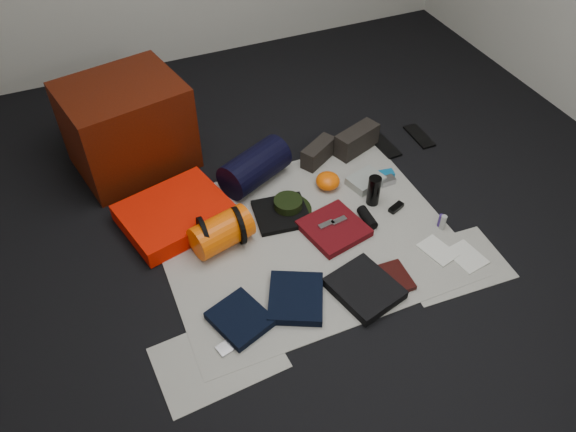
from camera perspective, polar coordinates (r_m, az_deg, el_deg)
name	(u,v)px	position (r m, az deg, el deg)	size (l,w,h in m)	color
floor	(305,238)	(3.21, 1.79, -2.29)	(4.50, 4.50, 0.02)	black
newspaper_mat	(306,237)	(3.20, 1.79, -2.13)	(1.60, 1.30, 0.01)	beige
newspaper_sheet_front_left	(218,358)	(2.74, -7.08, -14.10)	(0.58, 0.40, 0.00)	beige
newspaper_sheet_front_right	(452,264)	(3.19, 16.34, -4.74)	(0.58, 0.40, 0.00)	beige
red_cabinet	(128,127)	(3.66, -15.99, 8.73)	(0.69, 0.57, 0.57)	#4A1205
sleeping_pad	(175,214)	(3.31, -11.36, 0.19)	(0.59, 0.48, 0.11)	#FB1902
stuff_sack	(222,232)	(3.11, -6.77, -1.62)	(0.19, 0.19, 0.33)	#FE5C04
sack_strap_left	(204,236)	(3.08, -8.54, -2.00)	(0.22, 0.22, 0.03)	black
sack_strap_right	(239,225)	(3.12, -5.04, -0.96)	(0.22, 0.22, 0.03)	black
navy_duffel	(255,167)	(3.47, -3.40, 5.00)	(0.23, 0.23, 0.44)	black
boonie_brim	(288,210)	(3.34, 0.00, 0.65)	(0.28, 0.28, 0.01)	black
boonie_crown	(288,205)	(3.32, 0.00, 1.16)	(0.17, 0.17, 0.07)	black
hiking_boot_left	(318,152)	(3.66, 3.09, 6.46)	(0.26, 0.10, 0.13)	black
hiking_boot_right	(357,140)	(3.77, 6.99, 7.66)	(0.32, 0.12, 0.16)	black
flip_flop_left	(384,145)	(3.88, 9.69, 7.10)	(0.11, 0.28, 0.02)	black
flip_flop_right	(419,136)	(4.01, 13.20, 7.91)	(0.10, 0.27, 0.01)	black
trousers_navy_a	(240,319)	(2.82, -4.88, -10.36)	(0.24, 0.28, 0.04)	black
trousers_navy_b	(296,298)	(2.88, 0.80, -8.32)	(0.27, 0.31, 0.05)	black
trousers_charcoal	(364,288)	(2.95, 7.77, -7.29)	(0.29, 0.34, 0.05)	black
black_tshirt	(281,214)	(3.30, -0.67, 0.25)	(0.31, 0.29, 0.03)	black
red_shirt	(334,228)	(3.22, 4.69, -1.26)	(0.32, 0.32, 0.04)	#5A090E
orange_stuff_sack	(328,181)	(3.48, 4.07, 3.57)	(0.15, 0.15, 0.10)	#FE5C04
first_aid_pouch	(366,181)	(3.54, 7.89, 3.58)	(0.21, 0.16, 0.05)	gray
water_bottle	(374,191)	(3.37, 8.70, 2.56)	(0.08, 0.08, 0.19)	black
speaker	(367,218)	(3.29, 8.06, -0.17)	(0.06, 0.06, 0.16)	black
compact_camera	(387,181)	(3.57, 10.01, 3.54)	(0.10, 0.06, 0.04)	#ABABAF
cyan_case	(386,174)	(3.63, 9.96, 4.25)	(0.09, 0.06, 0.03)	#0F6598
toiletry_purple	(440,220)	(3.34, 15.23, -0.44)	(0.03, 0.03, 0.08)	navy
toiletry_clear	(443,222)	(3.33, 15.47, -0.62)	(0.03, 0.03, 0.10)	#9FA39F
paperback_book	(396,277)	(3.03, 10.92, -6.13)	(0.13, 0.20, 0.03)	black
map_booklet	(437,251)	(3.22, 14.94, -3.41)	(0.14, 0.20, 0.01)	silver
map_printout	(466,256)	(3.24, 17.66, -3.94)	(0.16, 0.20, 0.01)	silver
sunglasses	(396,208)	(3.41, 10.93, 0.85)	(0.10, 0.04, 0.03)	black
key_cluster	(225,349)	(2.75, -6.45, -13.24)	(0.07, 0.07, 0.01)	#ABABAF
tape_roll	(283,205)	(3.31, -0.55, 1.09)	(0.05, 0.05, 0.04)	silver
energy_bar_a	(326,225)	(3.20, 3.92, -0.87)	(0.10, 0.04, 0.01)	#ABABAF
energy_bar_b	(339,221)	(3.23, 5.19, -0.47)	(0.10, 0.04, 0.01)	#ABABAF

